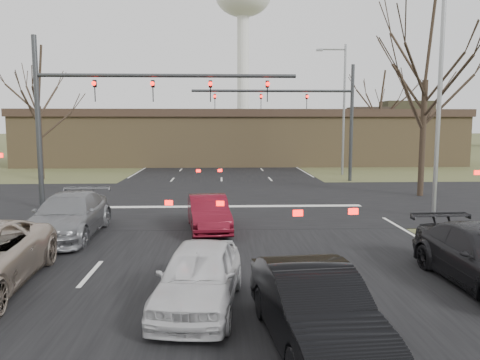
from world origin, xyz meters
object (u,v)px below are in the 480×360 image
object	(u,v)px
streetlight_right_near	(436,85)
car_red_ahead	(208,213)
mast_arm_far	(311,109)
car_black_hatch	(314,308)
mast_arm_near	(109,100)
car_white_sedan	(199,276)
building	(241,137)
car_grey_ahead	(69,216)
water_tower	(243,5)
streetlight_right_far	(342,103)

from	to	relation	value
streetlight_right_near	car_red_ahead	world-z (taller)	streetlight_right_near
mast_arm_far	car_black_hatch	world-z (taller)	mast_arm_far
mast_arm_near	car_red_ahead	xyz separation A→B (m)	(4.73, -4.92, -4.42)
mast_arm_near	car_white_sedan	world-z (taller)	mast_arm_near
building	car_white_sedan	bearing A→B (deg)	-93.83
mast_arm_near	car_grey_ahead	bearing A→B (deg)	-91.77
building	water_tower	world-z (taller)	water_tower
streetlight_right_far	streetlight_right_near	bearing A→B (deg)	-91.68
mast_arm_far	streetlight_right_far	xyz separation A→B (m)	(3.14, 4.00, 0.57)
car_white_sedan	building	bearing A→B (deg)	93.00
car_black_hatch	water_tower	bearing A→B (deg)	81.25
building	car_black_hatch	world-z (taller)	building
mast_arm_far	car_red_ahead	world-z (taller)	mast_arm_far
water_tower	car_white_sedan	distance (m)	124.46
car_white_sedan	car_red_ahead	world-z (taller)	car_white_sedan
building	car_red_ahead	world-z (taller)	building
water_tower	mast_arm_near	xyz separation A→B (m)	(-11.23, -107.00, -30.40)
car_red_ahead	building	bearing A→B (deg)	78.24
mast_arm_near	streetlight_right_far	world-z (taller)	streetlight_right_far
streetlight_right_far	car_white_sedan	size ratio (longest dim) A/B	2.43
streetlight_right_far	mast_arm_near	bearing A→B (deg)	-136.11
building	streetlight_right_far	distance (m)	13.53
water_tower	mast_arm_near	bearing A→B (deg)	-95.99
building	mast_arm_far	world-z (taller)	mast_arm_far
building	water_tower	bearing A→B (deg)	87.21
streetlight_right_near	streetlight_right_far	xyz separation A→B (m)	(0.50, 17.00, 0.00)
car_black_hatch	car_red_ahead	xyz separation A→B (m)	(-2.13, 9.35, -0.07)
car_red_ahead	mast_arm_far	bearing A→B (deg)	58.88
building	car_grey_ahead	world-z (taller)	building
mast_arm_far	car_grey_ahead	world-z (taller)	mast_arm_far
mast_arm_far	car_grey_ahead	bearing A→B (deg)	-126.40
streetlight_right_far	mast_arm_far	bearing A→B (deg)	-128.11
streetlight_right_near	car_grey_ahead	world-z (taller)	streetlight_right_near
building	mast_arm_far	size ratio (longest dim) A/B	3.81
mast_arm_near	car_grey_ahead	world-z (taller)	mast_arm_near
mast_arm_near	streetlight_right_near	bearing A→B (deg)	-12.05
water_tower	car_black_hatch	world-z (taller)	water_tower
building	mast_arm_near	bearing A→B (deg)	-106.13
water_tower	mast_arm_far	size ratio (longest dim) A/B	4.00
water_tower	streetlight_right_far	size ratio (longest dim) A/B	4.45
mast_arm_near	car_red_ahead	distance (m)	8.13
mast_arm_near	car_red_ahead	size ratio (longest dim) A/B	3.06
water_tower	car_grey_ahead	size ratio (longest dim) A/B	8.50
streetlight_right_far	car_black_hatch	world-z (taller)	streetlight_right_far
mast_arm_far	streetlight_right_far	world-z (taller)	streetlight_right_far
building	car_white_sedan	distance (m)	37.46
water_tower	car_grey_ahead	distance (m)	118.49
water_tower	car_red_ahead	world-z (taller)	water_tower
mast_arm_near	building	bearing A→B (deg)	73.87
streetlight_right_near	car_red_ahead	xyz separation A→B (m)	(-9.32, -1.92, -4.93)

